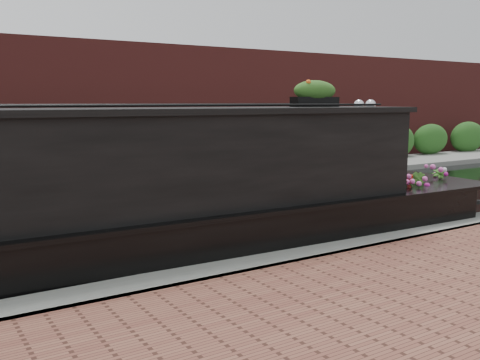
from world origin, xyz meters
TOP-DOWN VIEW (x-y plane):
  - ground at (0.00, 0.00)m, footprint 80.00×80.00m
  - near_bank_coping at (0.00, -3.30)m, footprint 40.00×0.60m
  - far_bank_path at (0.00, 4.20)m, footprint 40.00×2.40m
  - far_hedge at (0.00, 5.10)m, footprint 40.00×1.10m
  - far_brick_wall at (0.00, 7.20)m, footprint 40.00×1.00m
  - narrowboat at (-1.90, -1.99)m, footprint 11.93×2.55m
  - rope_fender at (4.40, -1.99)m, footprint 0.35×0.36m

SIDE VIEW (x-z plane):
  - ground at x=0.00m, z-range 0.00..0.00m
  - near_bank_coping at x=0.00m, z-range -0.25..0.25m
  - far_bank_path at x=0.00m, z-range -0.17..0.17m
  - far_hedge at x=0.00m, z-range -1.40..1.40m
  - far_brick_wall at x=0.00m, z-range -4.00..4.00m
  - rope_fender at x=4.40m, z-range 0.00..0.35m
  - narrowboat at x=-1.90m, z-range -0.57..2.23m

